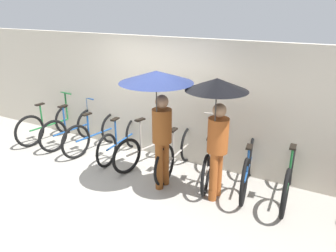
% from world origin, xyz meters
% --- Properties ---
extents(ground_plane, '(30.00, 30.00, 0.00)m').
position_xyz_m(ground_plane, '(0.00, 0.00, 0.00)').
color(ground_plane, '#9E998E').
extents(back_wall, '(14.52, 0.12, 2.39)m').
position_xyz_m(back_wall, '(0.00, 1.70, 1.20)').
color(back_wall, beige).
rests_on(back_wall, ground).
extents(parked_bicycle_0, '(0.44, 1.71, 1.02)m').
position_xyz_m(parked_bicycle_0, '(-2.62, 1.14, 0.37)').
color(parked_bicycle_0, black).
rests_on(parked_bicycle_0, ground).
extents(parked_bicycle_1, '(0.44, 1.66, 0.98)m').
position_xyz_m(parked_bicycle_1, '(-1.97, 1.18, 0.37)').
color(parked_bicycle_1, black).
rests_on(parked_bicycle_1, ground).
extents(parked_bicycle_2, '(0.45, 1.72, 1.06)m').
position_xyz_m(parked_bicycle_2, '(-1.31, 1.21, 0.37)').
color(parked_bicycle_2, black).
rests_on(parked_bicycle_2, ground).
extents(parked_bicycle_3, '(0.44, 1.70, 1.02)m').
position_xyz_m(parked_bicycle_3, '(-0.66, 1.23, 0.35)').
color(parked_bicycle_3, black).
rests_on(parked_bicycle_3, ground).
extents(parked_bicycle_4, '(0.57, 1.73, 1.10)m').
position_xyz_m(parked_bicycle_4, '(0.00, 1.21, 0.36)').
color(parked_bicycle_4, black).
rests_on(parked_bicycle_4, ground).
extents(parked_bicycle_5, '(0.44, 1.77, 1.02)m').
position_xyz_m(parked_bicycle_5, '(0.66, 1.19, 0.38)').
color(parked_bicycle_5, black).
rests_on(parked_bicycle_5, ground).
extents(parked_bicycle_6, '(0.54, 1.62, 1.10)m').
position_xyz_m(parked_bicycle_6, '(1.31, 1.18, 0.37)').
color(parked_bicycle_6, black).
rests_on(parked_bicycle_6, ground).
extents(parked_bicycle_7, '(0.47, 1.74, 1.10)m').
position_xyz_m(parked_bicycle_7, '(1.97, 1.23, 0.40)').
color(parked_bicycle_7, black).
rests_on(parked_bicycle_7, ground).
extents(parked_bicycle_8, '(0.44, 1.79, 1.01)m').
position_xyz_m(parked_bicycle_8, '(2.63, 1.24, 0.39)').
color(parked_bicycle_8, black).
rests_on(parked_bicycle_8, ground).
extents(pedestrian_leading, '(1.14, 1.14, 2.02)m').
position_xyz_m(pedestrian_leading, '(0.68, 0.48, 1.64)').
color(pedestrian_leading, brown).
rests_on(pedestrian_leading, ground).
extents(pedestrian_center, '(0.90, 0.90, 1.98)m').
position_xyz_m(pedestrian_center, '(1.60, 0.61, 1.52)').
color(pedestrian_center, '#9E4C1E').
rests_on(pedestrian_center, ground).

